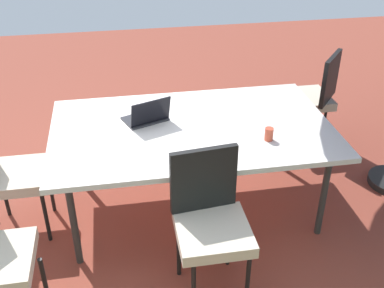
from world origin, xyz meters
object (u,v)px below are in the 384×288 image
(dining_table, at_px, (192,132))
(cup, at_px, (269,134))
(chair_east, at_px, (7,170))
(chair_north, at_px, (210,218))
(chair_southwest, at_px, (312,95))
(laptop, at_px, (147,116))

(dining_table, bearing_deg, cup, 150.38)
(dining_table, distance_m, chair_east, 1.39)
(chair_east, xyz_separation_m, cup, (-1.89, 0.26, 0.26))
(chair_east, height_order, cup, chair_east)
(chair_north, xyz_separation_m, chair_east, (1.35, -0.80, 0.00))
(dining_table, xyz_separation_m, chair_southwest, (-1.33, -0.81, -0.17))
(chair_southwest, bearing_deg, cup, 3.60)
(chair_north, relative_size, chair_southwest, 1.00)
(dining_table, xyz_separation_m, chair_north, (0.03, 0.82, -0.17))
(dining_table, height_order, laptop, laptop)
(chair_north, bearing_deg, chair_southwest, 44.25)
(chair_southwest, distance_m, laptop, 1.80)
(laptop, relative_size, cup, 4.06)
(dining_table, bearing_deg, chair_east, 1.14)
(chair_north, xyz_separation_m, laptop, (0.30, -0.96, 0.26))
(laptop, bearing_deg, dining_table, 136.30)
(chair_southwest, bearing_deg, dining_table, -18.35)
(chair_southwest, xyz_separation_m, laptop, (1.65, 0.68, 0.26))
(dining_table, height_order, chair_east, chair_east)
(dining_table, relative_size, chair_east, 2.16)
(chair_southwest, relative_size, cup, 10.28)
(chair_north, xyz_separation_m, cup, (-0.54, -0.53, 0.26))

